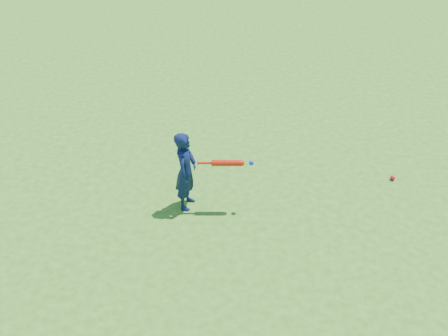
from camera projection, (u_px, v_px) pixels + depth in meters
name	position (u px, v px, depth m)	size (l,w,h in m)	color
ground	(174.00, 180.00, 7.33)	(80.00, 80.00, 0.00)	#34751B
child	(186.00, 171.00, 6.52)	(0.41, 0.27, 1.12)	#0D183F
ground_ball_red	(393.00, 178.00, 7.31)	(0.07, 0.07, 0.07)	red
bat_swing	(229.00, 163.00, 6.39)	(0.73, 0.09, 0.08)	red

